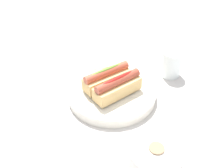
# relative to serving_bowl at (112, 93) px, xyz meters

# --- Properties ---
(ground_plane) EXTENTS (2.40, 2.40, 0.00)m
(ground_plane) POSITION_rel_serving_bowl_xyz_m (0.02, 0.01, -0.02)
(ground_plane) COLOR beige
(serving_bowl) EXTENTS (0.27, 0.27, 0.03)m
(serving_bowl) POSITION_rel_serving_bowl_xyz_m (0.00, 0.00, 0.00)
(serving_bowl) COLOR silver
(serving_bowl) RESTS_ON ground_plane
(hotdog_front) EXTENTS (0.16, 0.09, 0.06)m
(hotdog_front) POSITION_rel_serving_bowl_xyz_m (0.01, -0.03, 0.04)
(hotdog_front) COLOR #DBB270
(hotdog_front) RESTS_ON serving_bowl
(hotdog_back) EXTENTS (0.16, 0.10, 0.06)m
(hotdog_back) POSITION_rel_serving_bowl_xyz_m (-0.01, 0.03, 0.04)
(hotdog_back) COLOR #DBB270
(hotdog_back) RESTS_ON serving_bowl
(water_glass) EXTENTS (0.07, 0.07, 0.09)m
(water_glass) POSITION_rel_serving_bowl_xyz_m (-0.23, -0.05, 0.02)
(water_glass) COLOR white
(water_glass) RESTS_ON ground_plane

